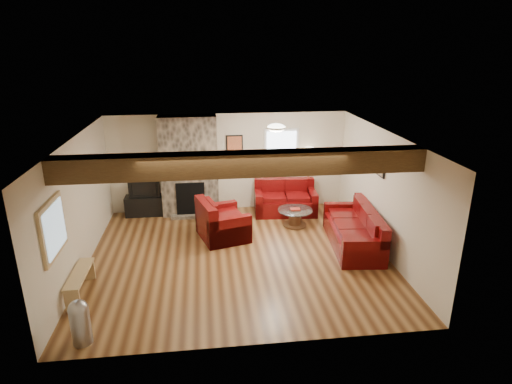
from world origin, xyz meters
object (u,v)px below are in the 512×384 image
loveseat (285,198)px  floor_lamp (309,156)px  armchair_red (223,219)px  television (144,188)px  coffee_table (295,218)px  sofa_three (353,228)px  tv_cabinet (146,205)px

loveseat → floor_lamp: (0.66, 0.32, 0.99)m
armchair_red → loveseat: bearing=-68.3°
loveseat → television: bearing=179.6°
television → loveseat: bearing=-4.9°
loveseat → coffee_table: 0.87m
sofa_three → armchair_red: armchair_red is taller
loveseat → tv_cabinet: bearing=179.6°
tv_cabinet → floor_lamp: size_ratio=0.61×
television → armchair_red: bearing=-40.0°
armchair_red → television: (-1.87, 1.57, 0.28)m
armchair_red → coffee_table: 1.81m
sofa_three → tv_cabinet: size_ratio=2.14×
sofa_three → coffee_table: sofa_three is taller
television → coffee_table: bearing=-17.5°
coffee_table → armchair_red: bearing=-165.9°
armchair_red → tv_cabinet: bearing=34.1°
sofa_three → armchair_red: size_ratio=1.94×
loveseat → tv_cabinet: (-3.53, 0.30, -0.16)m
loveseat → armchair_red: (-1.65, -1.27, 0.03)m
floor_lamp → coffee_table: bearing=-116.5°
sofa_three → television: 5.18m
floor_lamp → sofa_three: bearing=-79.6°
armchair_red → coffee_table: (1.74, 0.43, -0.24)m
tv_cabinet → television: size_ratio=1.31×
sofa_three → coffee_table: 1.57m
sofa_three → floor_lamp: bearing=-163.9°
floor_lamp → tv_cabinet: bearing=-179.7°
sofa_three → television: (-4.62, 2.33, 0.31)m
tv_cabinet → television: 0.47m
coffee_table → tv_cabinet: bearing=162.5°
armchair_red → tv_cabinet: (-1.87, 1.57, -0.20)m
coffee_table → floor_lamp: 1.76m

